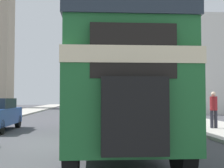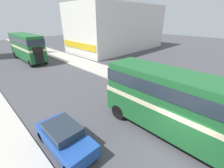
{
  "view_description": "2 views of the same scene",
  "coord_description": "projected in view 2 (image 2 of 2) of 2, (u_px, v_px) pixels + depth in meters",
  "views": [
    {
      "loc": [
        0.63,
        -10.21,
        1.52
      ],
      "look_at": [
        1.32,
        0.08,
        1.98
      ],
      "focal_mm": 50.0,
      "sensor_mm": 36.0,
      "label": 1
    },
    {
      "loc": [
        -6.53,
        -1.74,
        6.86
      ],
      "look_at": [
        1.32,
        6.08,
        1.9
      ],
      "focal_mm": 24.0,
      "sensor_mm": 36.0,
      "label": 2
    }
  ],
  "objects": [
    {
      "name": "pedestrian_walking",
      "position": [
        164.0,
        83.0,
        14.4
      ],
      "size": [
        0.34,
        0.34,
        1.7
      ],
      "color": "#282833",
      "rests_on": "sidewalk_right"
    },
    {
      "name": "shop_building_block",
      "position": [
        118.0,
        28.0,
        33.66
      ],
      "size": [
        21.51,
        10.73,
        9.39
      ],
      "color": "silver",
      "rests_on": "ground_plane"
    },
    {
      "name": "car_parked_mid",
      "position": [
        65.0,
        137.0,
        8.28
      ],
      "size": [
        1.72,
        4.0,
        1.51
      ],
      "color": "#1E479E",
      "rests_on": "ground_plane"
    },
    {
      "name": "bus_distant",
      "position": [
        27.0,
        46.0,
        24.66
      ],
      "size": [
        2.52,
        9.68,
        4.37
      ],
      "color": "#1E602D",
      "rests_on": "ground_plane"
    },
    {
      "name": "double_decker_bus",
      "position": [
        191.0,
        107.0,
        8.04
      ],
      "size": [
        2.4,
        10.81,
        4.08
      ],
      "color": "#1E602D",
      "rests_on": "ground_plane"
    },
    {
      "name": "sidewalk_right",
      "position": [
        209.0,
        106.0,
        12.48
      ],
      "size": [
        3.5,
        120.0,
        0.12
      ],
      "color": "#B7B2A8",
      "rests_on": "ground_plane"
    },
    {
      "name": "ground_plane",
      "position": [
        174.0,
        155.0,
        8.14
      ],
      "size": [
        120.0,
        120.0,
        0.0
      ],
      "primitive_type": "plane",
      "color": "#47474C"
    }
  ]
}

